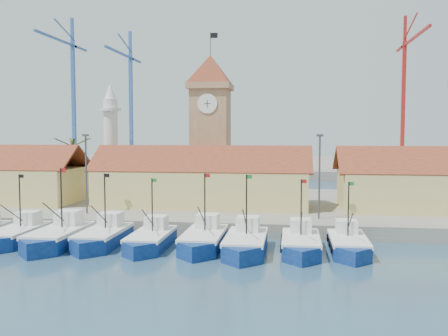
# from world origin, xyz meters

# --- Properties ---
(ground) EXTENTS (400.00, 400.00, 0.00)m
(ground) POSITION_xyz_m (0.00, 0.00, 0.00)
(ground) COLOR #1F3E53
(ground) RESTS_ON ground
(quay) EXTENTS (140.00, 32.00, 1.50)m
(quay) POSITION_xyz_m (0.00, 24.00, 0.75)
(quay) COLOR gray
(quay) RESTS_ON ground
(terminal) EXTENTS (240.00, 80.00, 2.00)m
(terminal) POSITION_xyz_m (0.00, 110.00, 1.00)
(terminal) COLOR gray
(terminal) RESTS_ON ground
(boat_1) EXTENTS (3.39, 9.29, 7.03)m
(boat_1) POSITION_xyz_m (-15.28, 2.78, 0.73)
(boat_1) COLOR navy
(boat_1) RESTS_ON ground
(boat_2) EXTENTS (3.74, 10.23, 7.74)m
(boat_2) POSITION_xyz_m (-10.69, 2.09, 0.80)
(boat_2) COLOR navy
(boat_2) RESTS_ON ground
(boat_3) EXTENTS (3.47, 9.52, 7.20)m
(boat_3) POSITION_xyz_m (-6.62, 2.85, 0.74)
(boat_3) COLOR navy
(boat_3) RESTS_ON ground
(boat_4) EXTENTS (3.29, 9.01, 6.82)m
(boat_4) POSITION_xyz_m (-1.85, 2.48, 0.70)
(boat_4) COLOR navy
(boat_4) RESTS_ON ground
(boat_5) EXTENTS (3.53, 9.66, 7.31)m
(boat_5) POSITION_xyz_m (3.07, 2.88, 0.76)
(boat_5) COLOR navy
(boat_5) RESTS_ON ground
(boat_6) EXTENTS (3.54, 9.70, 7.34)m
(boat_6) POSITION_xyz_m (7.06, 1.87, 0.76)
(boat_6) COLOR navy
(boat_6) RESTS_ON ground
(boat_7) EXTENTS (3.33, 9.12, 6.90)m
(boat_7) POSITION_xyz_m (11.95, 2.48, 0.71)
(boat_7) COLOR navy
(boat_7) RESTS_ON ground
(boat_8) EXTENTS (3.22, 8.82, 6.68)m
(boat_8) POSITION_xyz_m (16.15, 2.97, 0.69)
(boat_8) COLOR navy
(boat_8) RESTS_ON ground
(hall_center) EXTENTS (27.04, 10.13, 7.61)m
(hall_center) POSITION_xyz_m (0.00, 20.00, 3.99)
(hall_center) COLOR #D8C476
(hall_center) RESTS_ON quay
(clock_tower) EXTENTS (5.80, 5.80, 22.70)m
(clock_tower) POSITION_xyz_m (0.00, 26.00, 11.96)
(clock_tower) COLOR tan
(clock_tower) RESTS_ON quay
(minaret) EXTENTS (3.00, 3.00, 16.30)m
(minaret) POSITION_xyz_m (-15.00, 28.00, 9.73)
(minaret) COLOR silver
(minaret) RESTS_ON quay
(palm_tree) EXTENTS (5.60, 5.03, 8.39)m
(palm_tree) POSITION_xyz_m (-20.00, 26.00, 6.25)
(palm_tree) COLOR brown
(palm_tree) RESTS_ON quay
(lamp_posts) EXTENTS (80.70, 0.25, 9.03)m
(lamp_posts) POSITION_xyz_m (0.50, 12.00, 6.48)
(lamp_posts) COLOR #3F3F44
(lamp_posts) RESTS_ON quay
(crane_blue_far) EXTENTS (1.00, 32.23, 42.69)m
(crane_blue_far) POSITION_xyz_m (-54.19, 100.67, 25.65)
(crane_blue_far) COLOR #335B9C
(crane_blue_far) RESTS_ON terminal
(crane_blue_near) EXTENTS (1.00, 31.05, 39.54)m
(crane_blue_near) POSITION_xyz_m (-38.28, 106.76, 23.82)
(crane_blue_near) COLOR #335B9C
(crane_blue_near) RESTS_ON terminal
(crane_red_right) EXTENTS (1.00, 36.10, 41.04)m
(crane_red_right) POSITION_xyz_m (42.07, 103.04, 25.05)
(crane_red_right) COLOR #A71C19
(crane_red_right) RESTS_ON terminal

